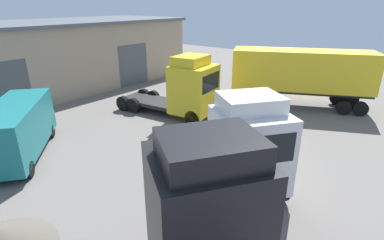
{
  "coord_description": "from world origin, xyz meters",
  "views": [
    {
      "loc": [
        -12.14,
        -6.7,
        6.97
      ],
      "look_at": [
        -1.49,
        1.86,
        1.6
      ],
      "focal_mm": 28.0,
      "sensor_mm": 36.0,
      "label": 1
    }
  ],
  "objects_px": {
    "delivery_van_teal": "(18,128)",
    "traffic_cone": "(159,137)",
    "oil_drum": "(263,125)",
    "tractor_unit_black": "(211,234)",
    "container_trailer_red": "(302,71)",
    "tractor_unit_yellow": "(186,89)",
    "tractor_unit_white": "(244,145)"
  },
  "relations": [
    {
      "from": "container_trailer_red",
      "to": "tractor_unit_yellow",
      "type": "relative_size",
      "value": 1.35
    },
    {
      "from": "oil_drum",
      "to": "traffic_cone",
      "type": "bearing_deg",
      "value": 139.71
    },
    {
      "from": "tractor_unit_yellow",
      "to": "oil_drum",
      "type": "height_order",
      "value": "tractor_unit_yellow"
    },
    {
      "from": "tractor_unit_black",
      "to": "container_trailer_red",
      "type": "bearing_deg",
      "value": -42.39
    },
    {
      "from": "tractor_unit_black",
      "to": "container_trailer_red",
      "type": "height_order",
      "value": "tractor_unit_black"
    },
    {
      "from": "delivery_van_teal",
      "to": "oil_drum",
      "type": "height_order",
      "value": "delivery_van_teal"
    },
    {
      "from": "tractor_unit_yellow",
      "to": "tractor_unit_black",
      "type": "bearing_deg",
      "value": -55.56
    },
    {
      "from": "tractor_unit_black",
      "to": "delivery_van_teal",
      "type": "distance_m",
      "value": 11.68
    },
    {
      "from": "container_trailer_red",
      "to": "traffic_cone",
      "type": "bearing_deg",
      "value": 44.57
    },
    {
      "from": "tractor_unit_white",
      "to": "traffic_cone",
      "type": "bearing_deg",
      "value": -153.27
    },
    {
      "from": "delivery_van_teal",
      "to": "traffic_cone",
      "type": "distance_m",
      "value": 6.79
    },
    {
      "from": "delivery_van_teal",
      "to": "tractor_unit_yellow",
      "type": "xyz_separation_m",
      "value": [
        8.98,
        -2.93,
        0.46
      ]
    },
    {
      "from": "tractor_unit_black",
      "to": "tractor_unit_yellow",
      "type": "bearing_deg",
      "value": -13.49
    },
    {
      "from": "tractor_unit_black",
      "to": "oil_drum",
      "type": "height_order",
      "value": "tractor_unit_black"
    },
    {
      "from": "container_trailer_red",
      "to": "tractor_unit_white",
      "type": "height_order",
      "value": "container_trailer_red"
    },
    {
      "from": "tractor_unit_black",
      "to": "traffic_cone",
      "type": "height_order",
      "value": "tractor_unit_black"
    },
    {
      "from": "tractor_unit_white",
      "to": "delivery_van_teal",
      "type": "height_order",
      "value": "tractor_unit_white"
    },
    {
      "from": "tractor_unit_black",
      "to": "tractor_unit_white",
      "type": "bearing_deg",
      "value": -34.26
    },
    {
      "from": "traffic_cone",
      "to": "oil_drum",
      "type": "bearing_deg",
      "value": -40.29
    },
    {
      "from": "tractor_unit_white",
      "to": "delivery_van_teal",
      "type": "xyz_separation_m",
      "value": [
        -4.27,
        9.72,
        -0.44
      ]
    },
    {
      "from": "tractor_unit_yellow",
      "to": "delivery_van_teal",
      "type": "bearing_deg",
      "value": -115.87
    },
    {
      "from": "oil_drum",
      "to": "traffic_cone",
      "type": "height_order",
      "value": "oil_drum"
    },
    {
      "from": "tractor_unit_white",
      "to": "traffic_cone",
      "type": "distance_m",
      "value": 5.93
    },
    {
      "from": "container_trailer_red",
      "to": "tractor_unit_yellow",
      "type": "height_order",
      "value": "tractor_unit_yellow"
    },
    {
      "from": "tractor_unit_yellow",
      "to": "oil_drum",
      "type": "xyz_separation_m",
      "value": [
        0.84,
        -5.01,
        -1.44
      ]
    },
    {
      "from": "delivery_van_teal",
      "to": "traffic_cone",
      "type": "xyz_separation_m",
      "value": [
        5.29,
        -4.1,
        -1.16
      ]
    },
    {
      "from": "traffic_cone",
      "to": "container_trailer_red",
      "type": "bearing_deg",
      "value": -19.54
    },
    {
      "from": "tractor_unit_white",
      "to": "traffic_cone",
      "type": "height_order",
      "value": "tractor_unit_white"
    },
    {
      "from": "oil_drum",
      "to": "tractor_unit_yellow",
      "type": "bearing_deg",
      "value": 99.51
    },
    {
      "from": "tractor_unit_white",
      "to": "delivery_van_teal",
      "type": "relative_size",
      "value": 1.18
    },
    {
      "from": "tractor_unit_white",
      "to": "delivery_van_teal",
      "type": "distance_m",
      "value": 10.62
    },
    {
      "from": "delivery_van_teal",
      "to": "oil_drum",
      "type": "distance_m",
      "value": 12.67
    }
  ]
}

